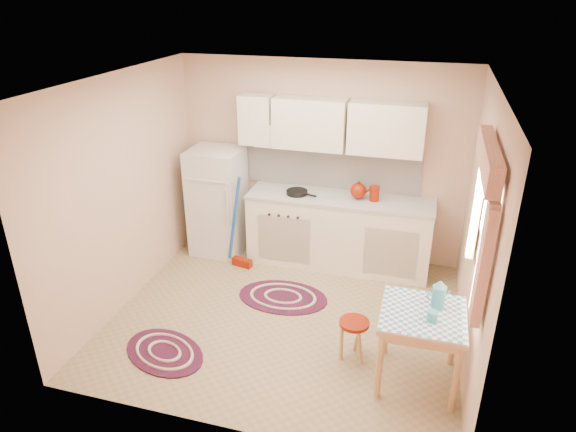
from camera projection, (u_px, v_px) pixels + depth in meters
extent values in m
plane|color=tan|center=(286.00, 316.00, 5.55)|extent=(3.60, 3.60, 0.00)
cube|color=silver|center=(285.00, 81.00, 4.52)|extent=(3.60, 3.20, 0.04)
cube|color=#CDA68A|center=(321.00, 161.00, 6.44)|extent=(3.60, 0.04, 2.50)
cube|color=#CDA68A|center=(223.00, 299.00, 3.64)|extent=(3.60, 0.04, 2.50)
cube|color=#CDA68A|center=(124.00, 192.00, 5.48)|extent=(0.04, 3.20, 2.50)
cube|color=#CDA68A|center=(478.00, 233.00, 4.59)|extent=(0.04, 3.20, 2.50)
cube|color=white|center=(330.00, 167.00, 6.42)|extent=(2.25, 0.03, 0.55)
cube|color=white|center=(329.00, 125.00, 6.05)|extent=(2.25, 0.33, 0.60)
cube|color=white|center=(485.00, 228.00, 3.99)|extent=(0.04, 0.85, 0.95)
cube|color=silver|center=(218.00, 201.00, 6.68)|extent=(0.65, 0.60, 1.40)
cube|color=white|center=(339.00, 232.00, 6.43)|extent=(2.25, 0.60, 0.88)
cube|color=#B9B6AF|center=(340.00, 199.00, 6.24)|extent=(2.27, 0.62, 0.04)
cylinder|color=black|center=(297.00, 192.00, 6.31)|extent=(0.32, 0.32, 0.05)
cylinder|color=maroon|center=(374.00, 194.00, 6.10)|extent=(0.14, 0.14, 0.16)
cube|color=#E2A671|center=(419.00, 347.00, 4.52)|extent=(0.72, 0.72, 0.72)
cylinder|color=maroon|center=(353.00, 340.00, 4.86)|extent=(0.35, 0.35, 0.42)
cylinder|color=teal|center=(432.00, 317.00, 4.25)|extent=(0.11, 0.11, 0.10)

